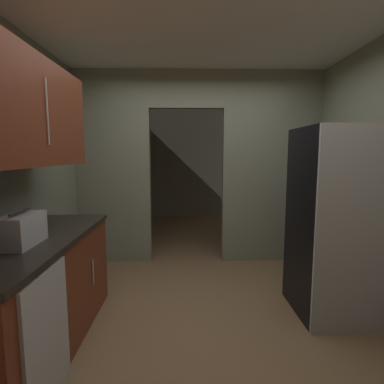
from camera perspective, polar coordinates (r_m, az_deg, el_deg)
The scene contains 9 objects.
ground at distance 3.05m, azimuth 2.60°, elevation -22.75°, with size 20.00×20.00×0.00m, color brown.
kitchen_overhead_slab at distance 3.33m, azimuth 2.25°, elevation 27.30°, with size 3.77×7.22×0.06m, color silver.
kitchen_partition at distance 4.26m, azimuth 1.93°, elevation 5.53°, with size 3.37×0.12×2.64m.
adjoining_room_shell at distance 6.37m, azimuth 0.35°, elevation 5.34°, with size 3.37×3.19×2.64m.
refrigerator at distance 3.18m, azimuth 25.93°, elevation -5.19°, with size 0.78×0.78×1.76m.
lower_cabinet_run at distance 2.74m, azimuth -27.48°, elevation -16.77°, with size 0.68×1.82×0.89m.
dishwasher at distance 2.21m, azimuth -25.37°, elevation -23.56°, with size 0.02×0.56×0.83m.
upper_cabinet_counterside at distance 2.54m, azimuth -29.31°, elevation 13.03°, with size 0.36×1.64×0.78m.
boombox at distance 2.42m, azimuth -29.38°, elevation -6.21°, with size 0.20×0.37×0.24m.
Camera 1 is at (-0.19, -2.64, 1.52)m, focal length 28.49 mm.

